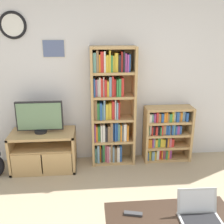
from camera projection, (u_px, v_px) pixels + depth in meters
wall_back at (107, 77)px, 3.93m from camera, size 5.71×0.09×2.60m
tv_stand at (44, 151)px, 3.86m from camera, size 0.93×0.50×0.57m
television at (40, 117)px, 3.72m from camera, size 0.65×0.18×0.46m
bookshelf_tall at (111, 108)px, 3.89m from camera, size 0.65×0.30×1.78m
bookshelf_short at (165, 133)px, 4.11m from camera, size 0.73×0.29×0.87m
laptop at (199, 212)px, 2.21m from camera, size 0.35×0.26×0.23m
remote_near_laptop at (133, 214)px, 2.27m from camera, size 0.17×0.08×0.02m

